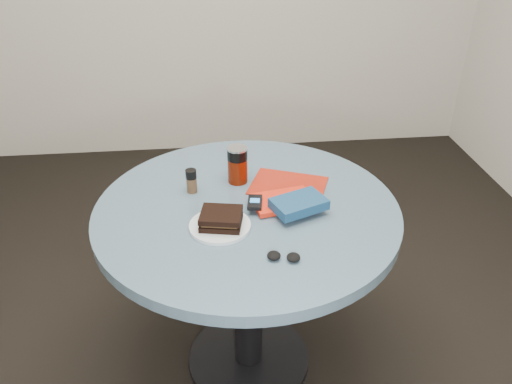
{
  "coord_description": "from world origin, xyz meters",
  "views": [
    {
      "loc": [
        -0.11,
        -1.37,
        1.64
      ],
      "look_at": [
        0.03,
        0.0,
        0.8
      ],
      "focal_mm": 35.0,
      "sensor_mm": 36.0,
      "label": 1
    }
  ],
  "objects": [
    {
      "name": "soda_can",
      "position": [
        -0.02,
        0.16,
        0.82
      ],
      "size": [
        0.07,
        0.07,
        0.13
      ],
      "color": "#5A1404",
      "rests_on": "table"
    },
    {
      "name": "red_book",
      "position": [
        0.12,
        -0.01,
        0.76
      ],
      "size": [
        0.22,
        0.16,
        0.02
      ],
      "primitive_type": "cube",
      "rotation": [
        0.0,
        0.0,
        0.19
      ],
      "color": "red",
      "rests_on": "magazine"
    },
    {
      "name": "pepper_grinder",
      "position": [
        -0.18,
        0.11,
        0.79
      ],
      "size": [
        0.04,
        0.04,
        0.08
      ],
      "color": "#47311E",
      "rests_on": "table"
    },
    {
      "name": "table",
      "position": [
        0.0,
        0.0,
        0.59
      ],
      "size": [
        1.0,
        1.0,
        0.75
      ],
      "color": "black",
      "rests_on": "ground"
    },
    {
      "name": "headphones",
      "position": [
        0.08,
        -0.29,
        0.76
      ],
      "size": [
        0.1,
        0.06,
        0.02
      ],
      "color": "black",
      "rests_on": "table"
    },
    {
      "name": "magazine",
      "position": [
        0.15,
        0.11,
        0.75
      ],
      "size": [
        0.31,
        0.27,
        0.0
      ],
      "primitive_type": "cube",
      "rotation": [
        0.0,
        0.0,
        -0.38
      ],
      "color": "maroon",
      "rests_on": "table"
    },
    {
      "name": "sandwich",
      "position": [
        -0.09,
        -0.12,
        0.78
      ],
      "size": [
        0.14,
        0.13,
        0.04
      ],
      "color": "black",
      "rests_on": "plate"
    },
    {
      "name": "novel",
      "position": [
        0.16,
        -0.06,
        0.79
      ],
      "size": [
        0.19,
        0.16,
        0.03
      ],
      "primitive_type": "cube",
      "rotation": [
        0.0,
        0.0,
        0.39
      ],
      "color": "navy",
      "rests_on": "red_book"
    },
    {
      "name": "mp3_player",
      "position": [
        0.02,
        -0.03,
        0.78
      ],
      "size": [
        0.06,
        0.09,
        0.01
      ],
      "color": "black",
      "rests_on": "red_book"
    },
    {
      "name": "plate",
      "position": [
        -0.09,
        -0.12,
        0.76
      ],
      "size": [
        0.22,
        0.22,
        0.01
      ],
      "primitive_type": "cylinder",
      "rotation": [
        0.0,
        0.0,
        -0.17
      ],
      "color": "silver",
      "rests_on": "table"
    },
    {
      "name": "ground",
      "position": [
        0.0,
        0.0,
        0.0
      ],
      "size": [
        4.0,
        4.0,
        0.0
      ],
      "primitive_type": "plane",
      "color": "black",
      "rests_on": "ground"
    }
  ]
}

